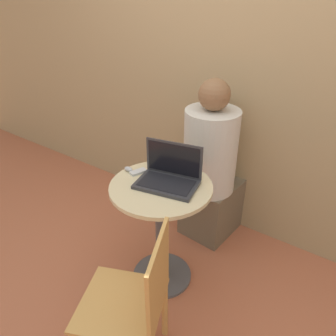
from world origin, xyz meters
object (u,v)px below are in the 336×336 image
Objects in this scene: person_seated at (213,175)px; laptop at (169,176)px; chair_empty at (134,304)px; cell_phone at (138,172)px.

laptop is at bearing -90.23° from person_seated.
person_seated reaches higher than chair_empty.
laptop reaches higher than cell_phone.
cell_phone is at bearing -110.95° from person_seated.
laptop is 0.23m from cell_phone.
chair_empty is (0.44, -0.59, -0.32)m from cell_phone.
chair_empty is 0.68× the size of person_seated.
chair_empty is at bearing -53.17° from cell_phone.
chair_empty reaches higher than cell_phone.
person_seated is at bearing 69.05° from cell_phone.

